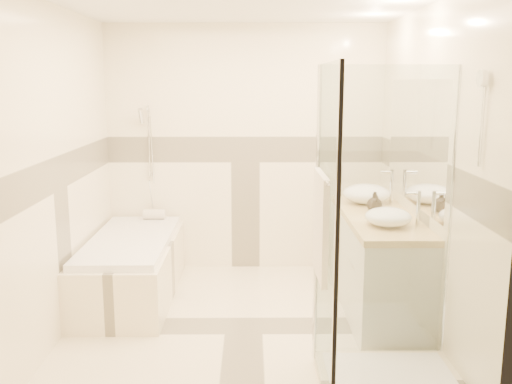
{
  "coord_description": "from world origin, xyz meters",
  "views": [
    {
      "loc": [
        0.07,
        -4.3,
        1.93
      ],
      "look_at": [
        0.1,
        0.25,
        1.05
      ],
      "focal_mm": 40.0,
      "sensor_mm": 36.0,
      "label": 1
    }
  ],
  "objects_px": {
    "vessel_sink_far": "(388,217)",
    "amenity_bottle_a": "(377,205)",
    "vessel_sink_near": "(366,194)",
    "amenity_bottle_b": "(375,202)",
    "bathtub": "(132,264)",
    "shower_enclosure": "(375,315)",
    "vanity": "(377,263)"
  },
  "relations": [
    {
      "from": "vessel_sink_far",
      "to": "amenity_bottle_a",
      "type": "bearing_deg",
      "value": 90.0
    },
    {
      "from": "vessel_sink_near",
      "to": "amenity_bottle_b",
      "type": "distance_m",
      "value": 0.35
    },
    {
      "from": "vessel_sink_near",
      "to": "vessel_sink_far",
      "type": "relative_size",
      "value": 1.21
    },
    {
      "from": "vessel_sink_near",
      "to": "amenity_bottle_a",
      "type": "bearing_deg",
      "value": -90.0
    },
    {
      "from": "bathtub",
      "to": "vessel_sink_far",
      "type": "xyz_separation_m",
      "value": [
        2.13,
        -0.74,
        0.61
      ]
    },
    {
      "from": "vessel_sink_near",
      "to": "amenity_bottle_b",
      "type": "xyz_separation_m",
      "value": [
        0.0,
        -0.35,
        -0.0
      ]
    },
    {
      "from": "vessel_sink_far",
      "to": "amenity_bottle_a",
      "type": "height_order",
      "value": "amenity_bottle_a"
    },
    {
      "from": "bathtub",
      "to": "shower_enclosure",
      "type": "distance_m",
      "value": 2.47
    },
    {
      "from": "vanity",
      "to": "vessel_sink_far",
      "type": "relative_size",
      "value": 4.58
    },
    {
      "from": "shower_enclosure",
      "to": "vessel_sink_near",
      "type": "xyz_separation_m",
      "value": [
        0.27,
        1.72,
        0.43
      ]
    },
    {
      "from": "vanity",
      "to": "amenity_bottle_a",
      "type": "distance_m",
      "value": 0.5
    },
    {
      "from": "shower_enclosure",
      "to": "vessel_sink_far",
      "type": "bearing_deg",
      "value": 72.83
    },
    {
      "from": "vessel_sink_far",
      "to": "amenity_bottle_a",
      "type": "relative_size",
      "value": 2.27
    },
    {
      "from": "shower_enclosure",
      "to": "amenity_bottle_b",
      "type": "relative_size",
      "value": 12.19
    },
    {
      "from": "amenity_bottle_a",
      "to": "amenity_bottle_b",
      "type": "relative_size",
      "value": 0.93
    },
    {
      "from": "vanity",
      "to": "shower_enclosure",
      "type": "height_order",
      "value": "shower_enclosure"
    },
    {
      "from": "vessel_sink_near",
      "to": "amenity_bottle_a",
      "type": "height_order",
      "value": "vessel_sink_near"
    },
    {
      "from": "amenity_bottle_a",
      "to": "vanity",
      "type": "bearing_deg",
      "value": -25.24
    },
    {
      "from": "bathtub",
      "to": "vanity",
      "type": "xyz_separation_m",
      "value": [
        2.15,
        -0.35,
        0.12
      ]
    },
    {
      "from": "vanity",
      "to": "vessel_sink_near",
      "type": "distance_m",
      "value": 0.68
    },
    {
      "from": "shower_enclosure",
      "to": "vessel_sink_near",
      "type": "distance_m",
      "value": 1.8
    },
    {
      "from": "vessel_sink_near",
      "to": "vessel_sink_far",
      "type": "xyz_separation_m",
      "value": [
        0.0,
        -0.84,
        -0.01
      ]
    },
    {
      "from": "amenity_bottle_b",
      "to": "vessel_sink_near",
      "type": "bearing_deg",
      "value": 90.0
    },
    {
      "from": "vessel_sink_near",
      "to": "shower_enclosure",
      "type": "bearing_deg",
      "value": -98.99
    },
    {
      "from": "vanity",
      "to": "shower_enclosure",
      "type": "distance_m",
      "value": 1.31
    },
    {
      "from": "shower_enclosure",
      "to": "amenity_bottle_a",
      "type": "height_order",
      "value": "shower_enclosure"
    },
    {
      "from": "vanity",
      "to": "amenity_bottle_b",
      "type": "height_order",
      "value": "amenity_bottle_b"
    },
    {
      "from": "bathtub",
      "to": "vessel_sink_near",
      "type": "distance_m",
      "value": 2.22
    },
    {
      "from": "shower_enclosure",
      "to": "amenity_bottle_a",
      "type": "relative_size",
      "value": 13.09
    },
    {
      "from": "bathtub",
      "to": "amenity_bottle_b",
      "type": "relative_size",
      "value": 10.16
    },
    {
      "from": "vessel_sink_near",
      "to": "vessel_sink_far",
      "type": "bearing_deg",
      "value": -90.0
    },
    {
      "from": "bathtub",
      "to": "vessel_sink_far",
      "type": "height_order",
      "value": "vessel_sink_far"
    }
  ]
}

